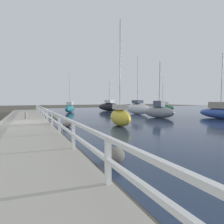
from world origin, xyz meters
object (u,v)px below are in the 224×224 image
sailboat_teal (70,108)px  sailboat_gray (159,111)px  sailboat_white (137,108)px  sailboat_yellow (120,116)px  sailboat_blue (220,112)px  sailboat_black (109,107)px  mooring_bollard (26,115)px  sailboat_green (163,107)px

sailboat_teal → sailboat_gray: bearing=-38.4°
sailboat_white → sailboat_yellow: sailboat_white is taller
sailboat_blue → sailboat_white: (-4.55, 8.51, 0.13)m
sailboat_gray → sailboat_black: 13.29m
mooring_bollard → sailboat_black: size_ratio=0.11×
sailboat_blue → sailboat_white: bearing=127.6°
mooring_bollard → sailboat_black: (13.33, 11.85, 0.13)m
sailboat_teal → sailboat_black: (7.10, 0.38, 0.12)m
sailboat_black → sailboat_yellow: (-7.00, -16.70, -0.06)m
sailboat_yellow → sailboat_black: bearing=75.2°
sailboat_blue → sailboat_gray: size_ratio=1.11×
sailboat_green → sailboat_yellow: size_ratio=0.83×
sailboat_white → mooring_bollard: bearing=-170.1°
mooring_bollard → sailboat_yellow: sailboat_yellow is taller
mooring_bollard → sailboat_gray: size_ratio=0.10×
sailboat_black → sailboat_white: 8.29m
sailboat_black → sailboat_yellow: 18.11m
sailboat_blue → sailboat_white: size_ratio=0.86×
sailboat_gray → mooring_bollard: bearing=151.1°
sailboat_blue → sailboat_black: (-4.87, 16.79, 0.10)m
mooring_bollard → sailboat_yellow: bearing=-37.5°
sailboat_blue → sailboat_black: bearing=115.6°
sailboat_green → sailboat_yellow: bearing=-143.4°
sailboat_white → sailboat_yellow: 11.16m
sailboat_green → sailboat_blue: sailboat_blue is taller
sailboat_teal → sailboat_white: bearing=-23.1°
sailboat_gray → sailboat_black: bearing=66.2°
sailboat_green → sailboat_teal: bearing=167.9°
sailboat_white → sailboat_teal: bearing=128.5°
mooring_bollard → sailboat_blue: 18.86m
sailboat_blue → sailboat_teal: bearing=135.6°
sailboat_gray → sailboat_white: (0.59, 5.00, 0.11)m
mooring_bollard → sailboat_gray: 13.14m
sailboat_green → sailboat_teal: size_ratio=1.04×
sailboat_black → sailboat_white: sailboat_white is taller
mooring_bollard → sailboat_green: sailboat_green is taller
sailboat_black → sailboat_white: (0.32, -8.28, 0.03)m
sailboat_gray → sailboat_black: sailboat_gray is taller
sailboat_teal → sailboat_yellow: size_ratio=0.79×
sailboat_green → sailboat_yellow: (-16.53, -13.69, 0.07)m
mooring_bollard → sailboat_blue: (18.20, -4.94, 0.04)m
sailboat_blue → sailboat_teal: 20.31m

